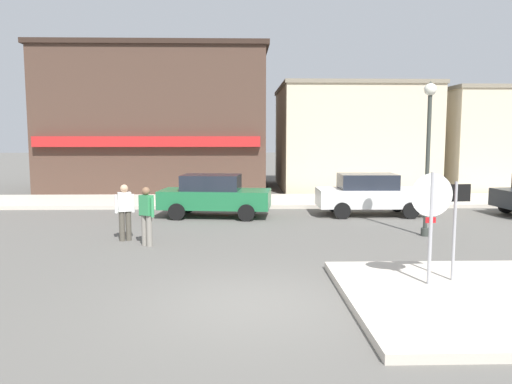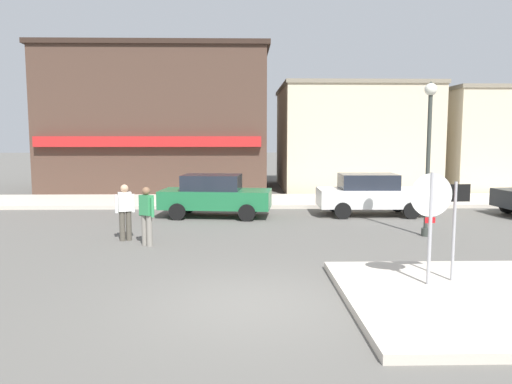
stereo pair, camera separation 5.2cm
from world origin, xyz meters
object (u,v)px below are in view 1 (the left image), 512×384
(lamp_post, at_px, (429,136))
(parked_car_nearest, at_px, (214,195))
(stop_sign, at_px, (431,214))
(one_way_sign, at_px, (455,221))
(pedestrian_crossing_far, at_px, (147,214))
(parked_car_second, at_px, (370,194))
(pedestrian_crossing_near, at_px, (125,211))

(lamp_post, distance_m, parked_car_nearest, 7.77)
(stop_sign, bearing_deg, one_way_sign, 23.20)
(stop_sign, xyz_separation_m, one_way_sign, (0.56, 0.24, -0.19))
(parked_car_nearest, relative_size, pedestrian_crossing_far, 2.59)
(stop_sign, relative_size, one_way_sign, 1.10)
(one_way_sign, relative_size, parked_car_second, 0.52)
(lamp_post, xyz_separation_m, parked_car_nearest, (-6.48, 3.71, -2.15))
(pedestrian_crossing_near, xyz_separation_m, pedestrian_crossing_far, (0.75, -0.70, 0.00))
(one_way_sign, bearing_deg, parked_car_second, 85.78)
(stop_sign, bearing_deg, lamp_post, 70.43)
(one_way_sign, bearing_deg, lamp_post, 75.36)
(parked_car_second, xyz_separation_m, pedestrian_crossing_near, (-8.13, -4.37, 0.06))
(parked_car_nearest, height_order, parked_car_second, same)
(parked_car_nearest, xyz_separation_m, parked_car_second, (5.82, 0.23, 0.00))
(stop_sign, distance_m, parked_car_nearest, 10.13)
(stop_sign, bearing_deg, parked_car_nearest, 117.07)
(one_way_sign, bearing_deg, parked_car_nearest, 120.50)
(pedestrian_crossing_far, bearing_deg, parked_car_second, 34.49)
(one_way_sign, bearing_deg, pedestrian_crossing_near, 148.26)
(stop_sign, height_order, parked_car_second, stop_sign)
(parked_car_nearest, relative_size, pedestrian_crossing_near, 2.59)
(one_way_sign, height_order, pedestrian_crossing_near, one_way_sign)
(parked_car_second, bearing_deg, parked_car_nearest, -177.76)
(parked_car_nearest, bearing_deg, pedestrian_crossing_far, -107.82)
(parked_car_second, bearing_deg, one_way_sign, -94.22)
(lamp_post, bearing_deg, one_way_sign, -104.64)
(lamp_post, distance_m, pedestrian_crossing_near, 9.04)
(stop_sign, relative_size, lamp_post, 0.51)
(pedestrian_crossing_far, bearing_deg, one_way_sign, -30.24)
(lamp_post, relative_size, parked_car_second, 1.13)
(stop_sign, xyz_separation_m, pedestrian_crossing_near, (-6.90, 4.86, -0.65))
(one_way_sign, height_order, pedestrian_crossing_far, one_way_sign)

